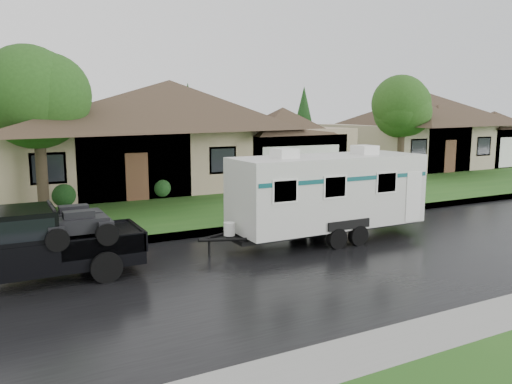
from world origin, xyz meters
The scene contains 11 objects.
ground centered at (0.00, 0.00, 0.00)m, with size 140.00×140.00×0.00m, color #25561A.
road centered at (0.00, -2.00, 0.01)m, with size 140.00×8.00×0.01m, color black.
curb centered at (0.00, 2.25, 0.07)m, with size 140.00×0.50×0.15m, color gray.
lawn centered at (0.00, 15.00, 0.07)m, with size 140.00×26.00×0.15m, color #25561A.
house_main centered at (2.29, 13.84, 3.59)m, with size 19.44×10.80×6.90m.
house_neighbor centered at (22.27, 14.34, 3.32)m, with size 15.12×9.72×6.45m.
tree_left_green centered at (-5.14, 8.26, 4.64)m, with size 3.91×3.91×6.47m.
tree_right_green centered at (14.96, 9.78, 4.21)m, with size 3.54×3.54×5.86m.
shrub_row centered at (2.00, 9.30, 0.65)m, with size 13.60×1.00×1.00m.
pickup_truck centered at (-6.39, -0.11, 0.95)m, with size 5.31×2.02×1.77m.
travel_trailer centered at (2.41, -0.11, 1.56)m, with size 6.55×2.30×2.94m.
Camera 1 is at (-6.79, -12.67, 3.96)m, focal length 35.00 mm.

